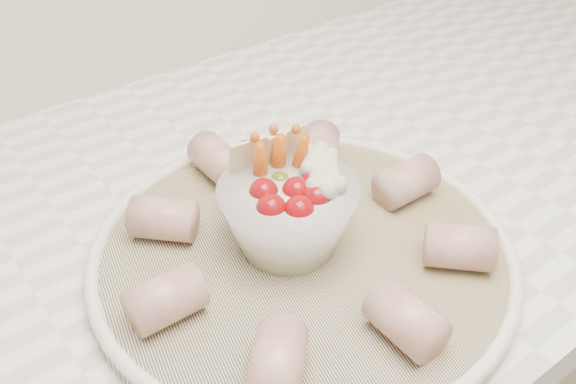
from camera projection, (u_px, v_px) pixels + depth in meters
serving_platter at (303, 252)px, 0.56m from camera, size 0.45×0.45×0.02m
veggie_bowl at (290, 209)px, 0.54m from camera, size 0.12×0.12×0.10m
cured_meat_rolls at (302, 232)px, 0.55m from camera, size 0.31×0.32×0.04m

